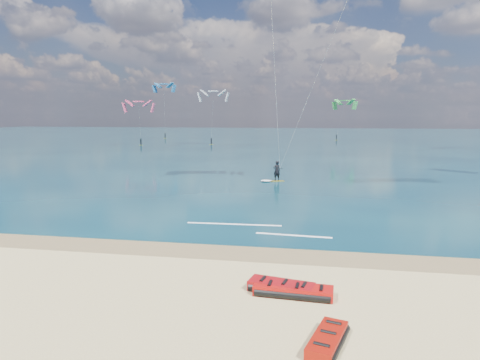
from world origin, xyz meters
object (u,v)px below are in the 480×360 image
packed_kite_left (293,296)px  packed_kite_right (327,345)px  kitesurfer_main (293,69)px  packed_kite_mid (281,292)px

packed_kite_left → packed_kite_right: size_ratio=1.34×
packed_kite_right → kitesurfer_main: kitesurfer_main is taller
packed_kite_mid → packed_kite_left: bearing=-20.0°
kitesurfer_main → packed_kite_right: bearing=-104.7°
packed_kite_mid → kitesurfer_main: kitesurfer_main is taller
kitesurfer_main → packed_kite_mid: bearing=-107.8°
packed_kite_mid → kitesurfer_main: size_ratio=0.13×
packed_kite_right → kitesurfer_main: (-2.50, 26.89, 10.44)m
packed_kite_left → kitesurfer_main: (-1.37, 23.65, 10.44)m
packed_kite_mid → kitesurfer_main: (-0.92, 23.37, 10.44)m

